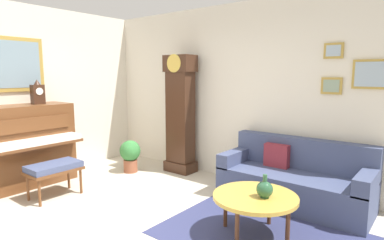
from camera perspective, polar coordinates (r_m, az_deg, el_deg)
ground_plane at (r=3.87m, az=-13.27°, el=-19.01°), size 6.40×6.00×0.10m
wall_left at (r=5.74m, az=-30.15°, el=4.15°), size 0.13×4.90×2.80m
wall_back at (r=5.27m, az=7.24°, el=4.83°), size 5.30×0.13×2.80m
area_rug at (r=3.69m, az=12.34°, el=-19.39°), size 2.10×1.50×0.01m
piano at (r=5.51m, az=-27.93°, el=-4.07°), size 0.87×1.44×1.24m
piano_bench at (r=4.87m, az=-23.31°, el=-7.95°), size 0.42×0.70×0.48m
grandfather_clock at (r=5.55m, az=-2.10°, el=0.52°), size 0.52×0.34×2.03m
couch at (r=4.53m, az=17.75°, el=-10.09°), size 1.90×0.80×0.84m
coffee_table at (r=3.49m, az=11.16°, el=-13.45°), size 0.88×0.88×0.46m
mantel_clock at (r=5.52m, az=-25.75°, el=4.34°), size 0.13×0.18×0.38m
green_jug at (r=3.41m, az=12.79°, el=-11.90°), size 0.17×0.17×0.24m
potted_plant at (r=5.72m, az=-10.93°, el=-5.94°), size 0.36×0.36×0.56m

